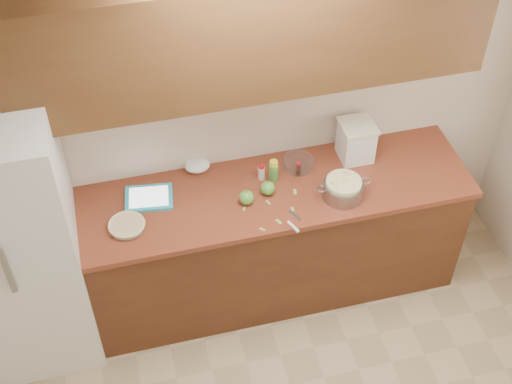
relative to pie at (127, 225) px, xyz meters
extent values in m
plane|color=white|center=(0.81, -1.38, 1.66)|extent=(3.60, 3.60, 0.00)
plane|color=beige|center=(0.81, 0.42, 0.36)|extent=(3.60, 0.00, 3.60)
cube|color=#512A17|center=(0.81, 0.09, -0.50)|extent=(2.60, 0.65, 0.88)
cube|color=brown|center=(0.81, 0.09, -0.04)|extent=(2.64, 0.68, 0.04)
cube|color=#543319|center=(0.81, 0.25, 1.01)|extent=(2.60, 0.34, 0.70)
cube|color=white|center=(-0.63, 0.06, -0.04)|extent=(0.70, 0.70, 1.80)
cylinder|color=silver|center=(0.00, 0.00, 0.00)|extent=(0.22, 0.22, 0.03)
cylinder|color=beige|center=(0.00, 0.00, 0.00)|extent=(0.20, 0.20, 0.03)
torus|color=beige|center=(0.00, 0.00, 0.01)|extent=(0.22, 0.22, 0.02)
cylinder|color=gray|center=(1.29, -0.06, 0.03)|extent=(0.25, 0.25, 0.11)
torus|color=gray|center=(1.15, -0.06, 0.07)|extent=(0.06, 0.06, 0.01)
torus|color=gray|center=(1.43, -0.06, 0.07)|extent=(0.06, 0.06, 0.01)
cylinder|color=beige|center=(1.29, -0.06, 0.05)|extent=(0.21, 0.21, 0.11)
cube|color=white|center=(1.48, 0.26, 0.10)|extent=(0.20, 0.20, 0.24)
cube|color=#F0E8C0|center=(1.48, 0.26, 0.23)|extent=(0.21, 0.21, 0.02)
cube|color=#2AABCA|center=(0.16, 0.20, -0.01)|extent=(0.31, 0.25, 0.02)
cube|color=white|center=(0.16, 0.20, 0.00)|extent=(0.25, 0.20, 0.00)
cube|color=gray|center=(0.97, -0.14, -0.02)|extent=(0.06, 0.11, 0.00)
cylinder|color=white|center=(0.93, -0.24, -0.01)|extent=(0.05, 0.10, 0.02)
cylinder|color=#4C8C38|center=(0.92, 0.17, 0.05)|extent=(0.06, 0.06, 0.13)
cylinder|color=yellow|center=(0.92, 0.17, 0.12)|extent=(0.05, 0.05, 0.03)
cylinder|color=beige|center=(0.86, 0.21, 0.03)|extent=(0.04, 0.04, 0.09)
cylinder|color=red|center=(0.86, 0.21, 0.08)|extent=(0.04, 0.04, 0.02)
cylinder|color=black|center=(1.09, 0.19, 0.02)|extent=(0.03, 0.03, 0.07)
cylinder|color=red|center=(1.09, 0.19, 0.06)|extent=(0.03, 0.03, 0.01)
cylinder|color=silver|center=(1.11, 0.25, 0.01)|extent=(0.18, 0.18, 0.07)
torus|color=silver|center=(1.11, 0.25, 0.05)|extent=(0.19, 0.19, 0.01)
ellipsoid|color=white|center=(0.49, 0.38, 0.01)|extent=(0.18, 0.16, 0.07)
sphere|color=#4F9534|center=(0.72, 0.02, 0.03)|extent=(0.09, 0.09, 0.09)
cylinder|color=#3F2D19|center=(0.72, 0.02, 0.08)|extent=(0.01, 0.01, 0.01)
sphere|color=#4F9534|center=(0.86, 0.07, 0.03)|extent=(0.09, 0.09, 0.09)
cylinder|color=#3F2D19|center=(0.86, 0.07, 0.08)|extent=(0.01, 0.01, 0.01)
cube|color=#83AD54|center=(0.86, -0.17, -0.02)|extent=(0.03, 0.05, 0.00)
cube|color=#83AD54|center=(0.97, -0.10, -0.02)|extent=(0.02, 0.04, 0.00)
cube|color=#83AD54|center=(0.69, -0.02, -0.02)|extent=(0.02, 0.03, 0.00)
cube|color=#83AD54|center=(1.02, 0.04, -0.02)|extent=(0.03, 0.05, 0.00)
cube|color=#83AD54|center=(0.84, -0.01, -0.02)|extent=(0.03, 0.04, 0.00)
cube|color=#83AD54|center=(0.75, -0.21, -0.02)|extent=(0.04, 0.03, 0.00)
camera|label=1|loc=(0.05, -2.86, 3.04)|focal=50.00mm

